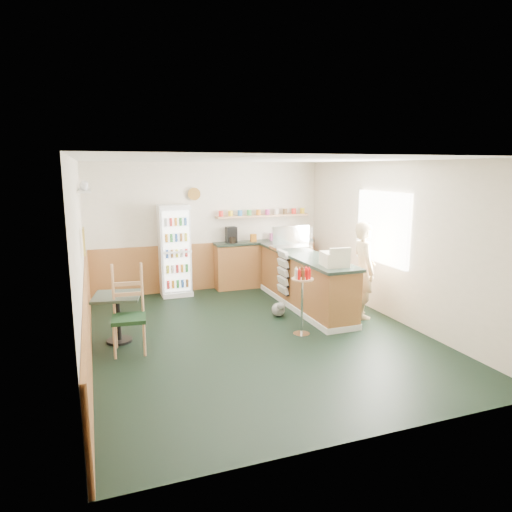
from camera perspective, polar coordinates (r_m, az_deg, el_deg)
name	(u,v)px	position (r m, az deg, el deg)	size (l,w,h in m)	color
ground	(256,335)	(7.29, 0.05, -9.79)	(6.00, 6.00, 0.00)	black
room_envelope	(228,233)	(7.52, -3.49, 2.85)	(5.04, 6.02, 2.72)	beige
service_counter	(304,283)	(8.60, 6.07, -3.37)	(0.68, 3.01, 1.01)	#A76D35
back_counter	(264,261)	(10.07, 0.95, -0.66)	(2.24, 0.42, 1.69)	#A76D35
drinks_fridge	(175,251)	(9.42, -10.12, 0.68)	(0.61, 0.53, 1.85)	white
display_case	(291,238)	(9.02, 4.40, 2.31)	(0.78, 0.41, 0.44)	silver
cash_register	(334,259)	(7.53, 9.77, -0.39)	(0.39, 0.41, 0.22)	#ECE4C3
shopkeeper	(363,270)	(8.12, 13.28, -1.72)	(0.56, 0.40, 1.68)	tan
condiment_stand	(302,290)	(7.10, 5.81, -4.20)	(0.34, 0.34, 1.06)	silver
newspaper_rack	(283,273)	(8.58, 3.40, -2.08)	(0.09, 0.42, 0.84)	black
cafe_table	(118,309)	(7.15, -16.92, -6.35)	(0.78, 0.78, 0.73)	black
cafe_chair	(128,306)	(6.77, -15.75, -6.05)	(0.51, 0.51, 1.25)	black
dog_doorstop	(279,309)	(8.10, 2.86, -6.63)	(0.24, 0.31, 0.29)	gray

